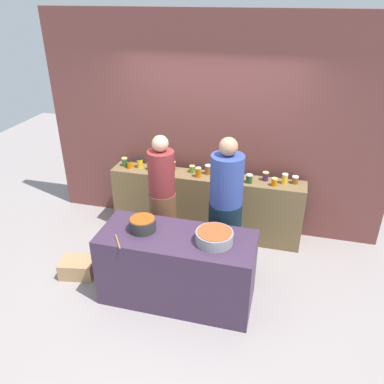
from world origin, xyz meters
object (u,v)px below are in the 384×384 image
preserve_jar_13 (274,182)px  preserve_jar_3 (150,166)px  preserve_jar_2 (140,163)px  preserve_jar_11 (249,179)px  cooking_pot_center (214,237)px  cook_with_tongs (163,204)px  bread_crate (78,267)px  preserve_jar_0 (125,162)px  preserve_jar_4 (157,168)px  preserve_jar_9 (226,172)px  cooking_pot_left (143,224)px  wooden_spoon (118,241)px  preserve_jar_7 (198,172)px  preserve_jar_6 (192,169)px  preserve_jar_8 (208,170)px  preserve_jar_12 (266,176)px  cook_in_cap (225,215)px  preserve_jar_1 (130,164)px  preserve_jar_10 (240,178)px  preserve_jar_15 (295,180)px  preserve_jar_14 (285,179)px  preserve_jar_5 (173,166)px

preserve_jar_13 → preserve_jar_3: bearing=177.7°
preserve_jar_2 → preserve_jar_13: bearing=-3.0°
preserve_jar_11 → cooking_pot_center: 1.36m
cook_with_tongs → bread_crate: (-0.91, -0.69, -0.66)m
preserve_jar_0 → preserve_jar_4: (0.52, -0.07, -0.00)m
preserve_jar_11 → bread_crate: 2.46m
preserve_jar_9 → cooking_pot_left: preserve_jar_9 is taller
preserve_jar_11 → cooking_pot_left: preserve_jar_11 is taller
bread_crate → wooden_spoon: bearing=-23.4°
preserve_jar_7 → preserve_jar_11: bearing=-0.2°
preserve_jar_6 → preserve_jar_8: 0.23m
preserve_jar_12 → preserve_jar_9: bearing=-177.5°
preserve_jar_4 → preserve_jar_7: bearing=-2.0°
preserve_jar_6 → cook_in_cap: (0.63, -0.83, -0.17)m
preserve_jar_3 → preserve_jar_0: bearing=175.5°
cooking_pot_left → bread_crate: 1.24m
preserve_jar_4 → bread_crate: (-0.63, -1.29, -0.87)m
preserve_jar_11 → wooden_spoon: size_ratio=0.46×
preserve_jar_13 → preserve_jar_1: bearing=178.8°
preserve_jar_0 → preserve_jar_10: (1.69, -0.09, -0.01)m
preserve_jar_0 → preserve_jar_13: bearing=-2.7°
preserve_jar_15 → cook_with_tongs: size_ratio=0.06×
preserve_jar_14 → preserve_jar_4: bearing=-177.7°
preserve_jar_12 → bread_crate: size_ratio=0.29×
preserve_jar_12 → cooking_pot_left: 1.87m
preserve_jar_8 → preserve_jar_14: preserve_jar_14 is taller
preserve_jar_5 → preserve_jar_10: preserve_jar_5 is taller
cooking_pot_center → preserve_jar_0: bearing=138.4°
preserve_jar_14 → cook_in_cap: (-0.64, -0.80, -0.19)m
preserve_jar_12 → cook_with_tongs: cook_with_tongs is taller
preserve_jar_8 → preserve_jar_13: 0.92m
cooking_pot_center → wooden_spoon: size_ratio=1.52×
preserve_jar_6 → preserve_jar_10: (0.69, -0.12, 0.00)m
preserve_jar_10 → cook_in_cap: (-0.06, -0.72, -0.17)m
preserve_jar_7 → preserve_jar_10: 0.57m
preserve_jar_15 → cook_in_cap: 1.15m
wooden_spoon → cook_with_tongs: cook_with_tongs is taller
preserve_jar_9 → preserve_jar_11: (0.33, -0.11, -0.00)m
preserve_jar_7 → preserve_jar_14: 1.15m
cook_with_tongs → bread_crate: 1.32m
preserve_jar_10 → preserve_jar_8: bearing=165.7°
preserve_jar_7 → preserve_jar_12: bearing=8.1°
preserve_jar_1 → preserve_jar_4: preserve_jar_1 is taller
preserve_jar_10 → cooking_pot_left: 1.59m
preserve_jar_3 → preserve_jar_6: preserve_jar_3 is taller
preserve_jar_1 → preserve_jar_13: (2.03, -0.04, -0.01)m
preserve_jar_1 → preserve_jar_5: size_ratio=1.02×
preserve_jar_4 → preserve_jar_7: size_ratio=0.83×
cooking_pot_left → bread_crate: bearing=177.3°
preserve_jar_7 → preserve_jar_8: (0.11, 0.13, -0.00)m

